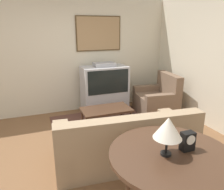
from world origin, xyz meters
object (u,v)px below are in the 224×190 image
armchair (157,100)px  coffee_table (106,110)px  couch (125,143)px  console_table (172,159)px  table_lamp (168,128)px  tv (105,89)px  mantel_clock (188,141)px

armchair → coffee_table: size_ratio=1.05×
couch → console_table: (-0.01, -1.15, 0.44)m
armchair → table_lamp: (-1.66, -2.71, 0.78)m
tv → couch: bearing=-100.9°
coffee_table → console_table: console_table is taller
tv → console_table: bearing=-97.2°
tv → armchair: 1.32m
mantel_clock → armchair: bearing=62.6°
armchair → coffee_table: bearing=-70.5°
tv → couch: size_ratio=0.56×
coffee_table → mantel_clock: bearing=-89.3°
couch → armchair: (1.58, 1.56, 0.02)m
tv → armchair: (1.17, -0.53, -0.27)m
tv → console_table: 3.27m
tv → mantel_clock: 3.27m
couch → mantel_clock: size_ratio=10.92×
couch → armchair: armchair is taller
couch → armchair: bearing=-129.6°
table_lamp → mantel_clock: table_lamp is taller
armchair → console_table: armchair is taller
mantel_clock → couch: bearing=98.7°
couch → mantel_clock: 1.31m
coffee_table → console_table: (-0.15, -2.40, 0.37)m
mantel_clock → console_table: bearing=-179.6°
tv → table_lamp: 3.32m
couch → coffee_table: couch is taller
tv → mantel_clock: size_ratio=6.09×
table_lamp → mantel_clock: 0.32m
tv → coffee_table: (-0.26, -0.84, -0.22)m
tv → armchair: bearing=-24.3°
couch → mantel_clock: mantel_clock is taller
coffee_table → tv: bearing=72.7°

